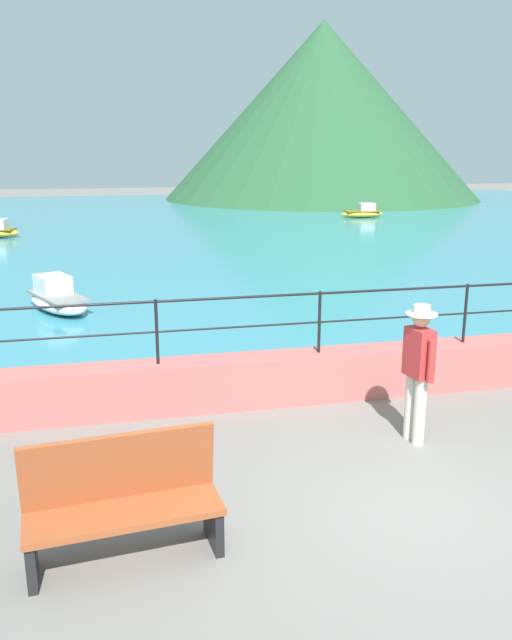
{
  "coord_description": "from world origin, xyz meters",
  "views": [
    {
      "loc": [
        -2.82,
        -5.15,
        3.51
      ],
      "look_at": [
        -0.81,
        3.7,
        1.1
      ],
      "focal_mm": 35.78,
      "sensor_mm": 36.0,
      "label": 1
    }
  ],
  "objects_px": {
    "person_walking": "(418,367)",
    "boat_3": "(363,212)",
    "boat_0": "(57,298)",
    "bench_main": "(123,498)"
  },
  "relations": [
    {
      "from": "bench_main",
      "to": "boat_3",
      "type": "xyz_separation_m",
      "value": [
        13.25,
        27.2,
        -0.23
      ]
    },
    {
      "from": "bench_main",
      "to": "boat_3",
      "type": "relative_size",
      "value": 0.74
    },
    {
      "from": "bench_main",
      "to": "boat_0",
      "type": "height_order",
      "value": "bench_main"
    },
    {
      "from": "person_walking",
      "to": "boat_0",
      "type": "relative_size",
      "value": 0.71
    },
    {
      "from": "person_walking",
      "to": "boat_0",
      "type": "xyz_separation_m",
      "value": [
        -4.81,
        7.81,
        -0.65
      ]
    },
    {
      "from": "boat_3",
      "to": "bench_main",
      "type": "bearing_deg",
      "value": -115.97
    },
    {
      "from": "boat_0",
      "to": "boat_3",
      "type": "xyz_separation_m",
      "value": [
        14.48,
        17.82,
        0.0
      ]
    },
    {
      "from": "person_walking",
      "to": "boat_3",
      "type": "distance_m",
      "value": 27.4
    },
    {
      "from": "person_walking",
      "to": "boat_3",
      "type": "height_order",
      "value": "person_walking"
    },
    {
      "from": "bench_main",
      "to": "person_walking",
      "type": "bearing_deg",
      "value": 23.69
    }
  ]
}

